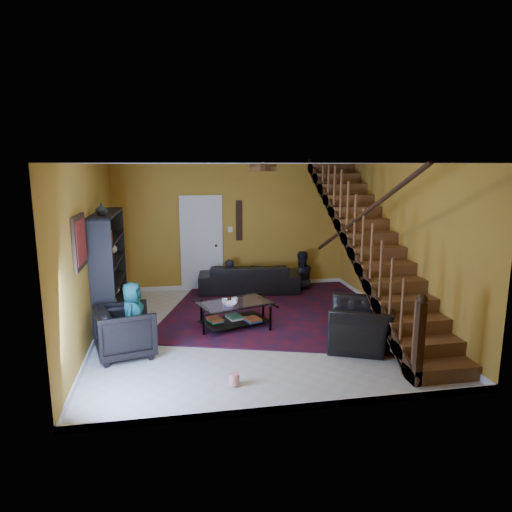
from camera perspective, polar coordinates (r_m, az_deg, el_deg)
The scene contains 21 objects.
floor at distance 7.98m, azimuth -0.31°, elevation -9.06°, with size 5.50×5.50×0.00m, color beige.
room at distance 9.11m, azimuth -10.11°, elevation -6.27°, with size 5.50×5.50×5.50m.
staircase at distance 8.23m, azimuth 14.39°, elevation 1.32°, with size 0.95×5.02×3.18m.
bookshelf at distance 8.24m, azimuth -17.78°, elevation -1.94°, with size 0.35×1.80×2.00m.
door at distance 10.26m, azimuth -6.82°, elevation 1.42°, with size 0.82×0.05×2.05m, color silver.
framed_picture at distance 6.67m, azimuth -21.20°, elevation 1.67°, with size 0.04×0.74×0.74m, color maroon.
wall_hanging at distance 10.27m, azimuth -2.14°, elevation 4.46°, with size 0.14×0.03×0.90m, color black.
ceiling_fixture at distance 6.69m, azimuth 0.88°, elevation 10.99°, with size 0.40×0.40×0.10m, color #3F2814.
rug at distance 9.17m, azimuth 2.33°, elevation -6.24°, with size 3.90×4.46×0.02m, color #4B0D1A.
sofa at distance 10.10m, azimuth -0.88°, elevation -2.75°, with size 2.19×0.86×0.64m, color black.
armchair_left at distance 7.06m, azimuth -16.00°, elevation -9.05°, with size 0.80×0.82×0.75m, color black.
armchair_right at distance 7.32m, azimuth 12.92°, elevation -8.35°, with size 1.07×0.94×0.70m, color black.
person_adult_a at distance 10.13m, azimuth -3.38°, elevation -3.72°, with size 0.44×0.29×1.20m, color black.
person_adult_b at distance 10.43m, azimuth 5.59°, elevation -2.96°, with size 0.64×0.50×1.32m, color black.
person_child at distance 7.18m, azimuth -15.12°, elevation -7.31°, with size 0.52×0.34×1.07m, color #195C61.
coffee_table at distance 7.95m, azimuth -2.66°, elevation -7.15°, with size 1.34×1.05×0.45m.
cup_a at distance 7.87m, azimuth -2.69°, elevation -5.55°, with size 0.12×0.12×0.09m, color #999999.
cup_b at distance 7.83m, azimuth -3.96°, elevation -5.65°, with size 0.09×0.09×0.09m, color #999999.
bowl at distance 7.72m, azimuth -3.23°, elevation -6.03°, with size 0.23×0.23×0.06m, color #999999.
vase at distance 7.58m, azimuth -18.77°, elevation 5.55°, with size 0.18×0.18×0.19m, color #999999.
popcorn_bucket at distance 6.04m, azimuth -2.72°, elevation -15.08°, with size 0.13×0.13×0.15m, color red.
Camera 1 is at (-1.29, -7.36, 2.79)m, focal length 32.00 mm.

